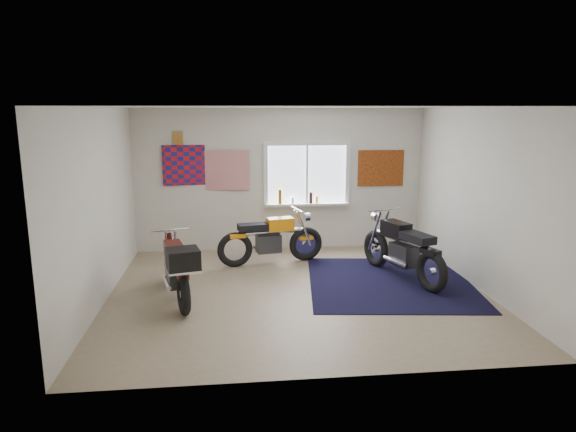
{
  "coord_description": "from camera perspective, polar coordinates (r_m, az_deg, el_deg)",
  "views": [
    {
      "loc": [
        -0.93,
        -7.18,
        2.67
      ],
      "look_at": [
        -0.09,
        0.4,
        1.08
      ],
      "focal_mm": 32.0,
      "sensor_mm": 36.0,
      "label": 1
    }
  ],
  "objects": [
    {
      "name": "navy_rug",
      "position": [
        8.27,
        11.24,
        -7.24
      ],
      "size": [
        2.8,
        2.88,
        0.01
      ],
      "primitive_type": "cube",
      "rotation": [
        0.0,
        0.0,
        -0.12
      ],
      "color": "black",
      "rests_on": "ground"
    },
    {
      "name": "ground",
      "position": [
        7.72,
        1.03,
        -8.46
      ],
      "size": [
        5.5,
        5.5,
        0.0
      ],
      "primitive_type": "plane",
      "color": "#9E896B",
      "rests_on": "ground"
    },
    {
      "name": "triumph_poster",
      "position": [
        10.14,
        10.27,
        5.25
      ],
      "size": [
        0.9,
        0.03,
        0.7
      ],
      "primitive_type": "cube",
      "color": "#A54C14",
      "rests_on": "room_shell"
    },
    {
      "name": "yellow_triumph",
      "position": [
        8.99,
        -1.95,
        -2.7
      ],
      "size": [
        1.9,
        0.63,
        0.96
      ],
      "rotation": [
        0.0,
        0.0,
        0.2
      ],
      "color": "black",
      "rests_on": "ground"
    },
    {
      "name": "room_shell",
      "position": [
        7.31,
        1.07,
        3.68
      ],
      "size": [
        5.5,
        5.5,
        5.5
      ],
      "color": "white",
      "rests_on": "ground"
    },
    {
      "name": "oil_bottles",
      "position": [
        9.8,
        0.8,
        2.04
      ],
      "size": [
        0.77,
        0.07,
        0.28
      ],
      "color": "brown",
      "rests_on": "window_assembly"
    },
    {
      "name": "maroon_tourer",
      "position": [
        7.35,
        -12.19,
        -5.79
      ],
      "size": [
        0.8,
        1.83,
        0.93
      ],
      "rotation": [
        0.0,
        0.0,
        1.82
      ],
      "color": "black",
      "rests_on": "ground"
    },
    {
      "name": "black_chrome_bike",
      "position": [
        8.4,
        12.59,
        -3.75
      ],
      "size": [
        0.88,
        1.99,
        1.06
      ],
      "rotation": [
        0.0,
        0.0,
        1.9
      ],
      "color": "black",
      "rests_on": "navy_rug"
    },
    {
      "name": "window_assembly",
      "position": [
        9.84,
        2.11,
        4.18
      ],
      "size": [
        1.66,
        0.17,
        1.26
      ],
      "color": "white",
      "rests_on": "room_shell"
    },
    {
      "name": "flag_display",
      "position": [
        9.72,
        -12.16,
        8.45
      ],
      "size": [
        1.6,
        0.1,
        1.17
      ],
      "color": "red",
      "rests_on": "room_shell"
    }
  ]
}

